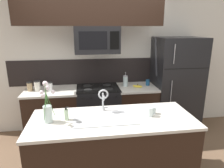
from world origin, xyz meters
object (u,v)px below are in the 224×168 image
Objects in this scene: refrigerator at (175,85)px; storage_jar_tall at (30,86)px; sink_faucet at (103,97)px; dish_soap_bottle at (66,114)px; microwave at (97,40)px; storage_jar_short at (50,86)px; drinking_glass at (150,112)px; flower_vase at (48,110)px; spare_glass at (153,110)px; stove_range at (98,111)px; coffee_tin at (148,82)px; storage_jar_medium at (37,86)px; french_press at (125,81)px; banana_bunch at (138,86)px.

storage_jar_tall is (-2.66, -0.00, 0.09)m from refrigerator.
sink_faucet is (1.16, -1.05, 0.12)m from storage_jar_tall.
dish_soap_bottle is (-0.46, -0.18, -0.13)m from sink_faucet.
storage_jar_short is at bearing -179.71° from microwave.
refrigerator reaches higher than drinking_glass.
refrigerator is 3.70× the size of flower_vase.
storage_jar_tall is 1.76× the size of spare_glass.
flower_vase is (-0.67, -1.22, -0.70)m from microwave.
coffee_tin reaches higher than stove_range.
storage_jar_tall is 1.57m from sink_faucet.
storage_jar_tall is 0.14m from storage_jar_medium.
stove_range is at bearing -176.97° from coffee_tin.
stove_range is at bearing 0.78° from storage_jar_medium.
sink_faucet is (-0.52, -1.10, 0.10)m from french_press.
storage_jar_tall is at bearing 111.71° from flower_vase.
french_press reaches higher than dish_soap_bottle.
french_press reaches higher than storage_jar_short.
banana_bunch is at bearing -1.29° from storage_jar_short.
microwave reaches higher than drinking_glass.
flower_vase reaches higher than coffee_tin.
stove_range is 0.52× the size of refrigerator.
spare_glass is (-0.11, -1.14, 0.02)m from banana_bunch.
storage_jar_short is at bearing -178.88° from refrigerator.
drinking_glass is at bearing -106.89° from coffee_tin.
banana_bunch is at bearing 81.68° from drinking_glass.
storage_jar_medium reaches higher than dish_soap_bottle.
french_press is at bearing 64.48° from sink_faucet.
storage_jar_tall is at bearing 178.24° from microwave.
refrigerator is at bearing 0.11° from storage_jar_tall.
refrigerator reaches higher than flower_vase.
banana_bunch is at bearing -3.09° from microwave.
storage_jar_medium is at bearing -179.22° from stove_range.
french_press is (0.52, 0.08, -0.76)m from microwave.
microwave is at bearing -89.84° from stove_range.
dish_soap_bottle reaches higher than coffee_tin.
sink_faucet is (-0.01, -1.04, 0.65)m from stove_range.
stove_range is 0.86m from banana_bunch.
refrigerator is 2.31m from dish_soap_bottle.
french_press is (1.34, 0.09, 0.02)m from storage_jar_short.
drinking_glass is 0.09m from spare_glass.
french_press is at bearing 177.64° from refrigerator.
french_press reaches higher than drinking_glass.
microwave is at bearing -175.70° from coffee_tin.
spare_glass is (0.10, -1.26, -0.05)m from french_press.
dish_soap_bottle is 1.08m from spare_glass.
sink_faucet reaches higher than storage_jar_tall.
dish_soap_bottle is (-0.98, -1.28, -0.03)m from french_press.
spare_glass is (-0.87, -1.22, 0.06)m from refrigerator.
sink_faucet reaches higher than stove_range.
storage_jar_medium is at bearing 177.04° from storage_jar_short.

